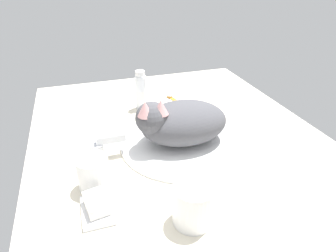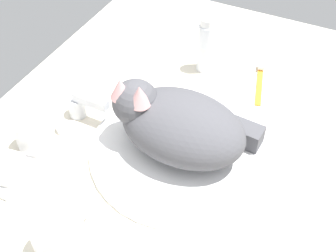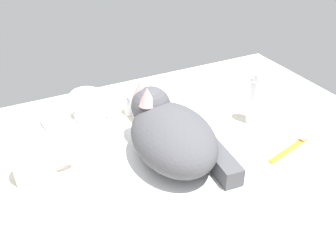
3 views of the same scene
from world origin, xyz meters
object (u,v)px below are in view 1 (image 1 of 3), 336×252
object	(u,v)px
coffee_mug	(193,203)
cat	(179,122)
faucet	(101,149)
soap_bar	(97,203)
rinse_cup	(93,173)
toothpaste_bottle	(141,91)
toothbrush	(177,101)

from	to	relation	value
coffee_mug	cat	bearing A→B (deg)	-14.07
faucet	coffee_mug	size ratio (longest dim) A/B	1.10
coffee_mug	soap_bar	bearing A→B (deg)	66.76
rinse_cup	toothpaste_bottle	distance (cm)	41.28
coffee_mug	toothpaste_bottle	xyz separation A→B (cm)	(51.90, -2.00, 1.92)
coffee_mug	toothbrush	xyz separation A→B (cm)	(52.54, -15.13, -3.74)
coffee_mug	rinse_cup	world-z (taller)	coffee_mug
rinse_cup	soap_bar	xyz separation A→B (cm)	(-7.94, 0.25, -1.38)
cat	toothpaste_bottle	xyz separation A→B (cm)	(25.26, 4.68, -0.81)
rinse_cup	toothpaste_bottle	world-z (taller)	toothpaste_bottle
cat	coffee_mug	world-z (taller)	cat
toothbrush	faucet	bearing A→B (deg)	131.34
soap_bar	toothpaste_bottle	distance (cm)	48.62
faucet	cat	bearing A→B (deg)	-89.46
toothpaste_bottle	faucet	bearing A→B (deg)	147.01
cat	toothbrush	size ratio (longest dim) A/B	1.97
toothbrush	rinse_cup	bearing A→B (deg)	138.91
cat	rinse_cup	xyz separation A→B (cm)	(-11.20, 23.90, -3.10)
coffee_mug	toothbrush	distance (cm)	54.80
coffee_mug	toothpaste_bottle	distance (cm)	51.98
faucet	toothpaste_bottle	size ratio (longest dim) A/B	0.99
coffee_mug	faucet	bearing A→B (deg)	28.79
faucet	soap_bar	xyz separation A→B (cm)	(-18.94, 2.94, -0.20)
soap_bar	toothpaste_bottle	bearing A→B (deg)	-23.67
coffee_mug	soap_bar	distance (cm)	19.09
faucet	toothbrush	xyz separation A→B (cm)	(26.10, -29.66, -2.17)
coffee_mug	rinse_cup	xyz separation A→B (cm)	(15.44, 17.22, -0.38)
faucet	toothpaste_bottle	xyz separation A→B (cm)	(25.46, -16.53, 3.49)
coffee_mug	soap_bar	size ratio (longest dim) A/B	1.93
rinse_cup	soap_bar	size ratio (longest dim) A/B	1.25
soap_bar	faucet	bearing A→B (deg)	-8.81
rinse_cup	soap_bar	world-z (taller)	rinse_cup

